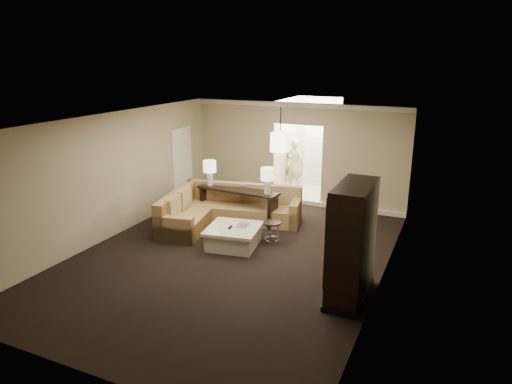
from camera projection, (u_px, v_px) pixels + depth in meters
The scene contains 19 objects.
ground at pixel (231, 256), 9.42m from camera, with size 8.00×8.00×0.00m, color black.
wall_back at pixel (297, 154), 12.51m from camera, with size 6.00×0.04×2.80m, color #BBB08D.
wall_front at pixel (77, 277), 5.53m from camera, with size 6.00×0.04×2.80m, color #BBB08D.
wall_left at pixel (111, 176), 10.21m from camera, with size 0.04×8.00×2.80m, color #BBB08D.
wall_right at pixel (385, 212), 7.83m from camera, with size 0.04×8.00×2.80m, color #BBB08D.
ceiling at pixel (229, 121), 8.62m from camera, with size 6.00×8.00×0.02m, color white.
crown_molding at pixel (298, 105), 12.09m from camera, with size 6.00×0.10×0.12m, color white.
baseboard at pixel (296, 201), 12.85m from camera, with size 6.00×0.10×0.12m, color white.
side_door at pixel (182, 165), 12.74m from camera, with size 0.05×0.90×2.10m, color white.
foyer at pixel (312, 149), 13.71m from camera, with size 1.44×2.02×2.80m.
sectional_sofa at pixel (223, 210), 11.17m from camera, with size 3.14×2.85×0.90m.
coffee_table at pixel (234, 236), 9.87m from camera, with size 1.26×1.26×0.46m.
console_table at pixel (238, 202), 11.36m from camera, with size 2.16×0.63×0.82m.
armoire at pixel (351, 245), 7.59m from camera, with size 0.60×1.39×2.00m.
drink_table at pixel (272, 228), 10.02m from camera, with size 0.39×0.39×0.49m.
table_lamp_left at pixel (210, 169), 11.52m from camera, with size 0.33×0.33×0.63m.
table_lamp_right at pixel (268, 177), 10.77m from camera, with size 0.33×0.33×0.63m.
pendant_light at pixel (280, 142), 11.22m from camera, with size 0.38×0.38×1.09m.
person at pixel (295, 162), 13.76m from camera, with size 0.65×0.43×1.80m, color beige.
Camera 1 is at (4.05, -7.66, 3.96)m, focal length 32.00 mm.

